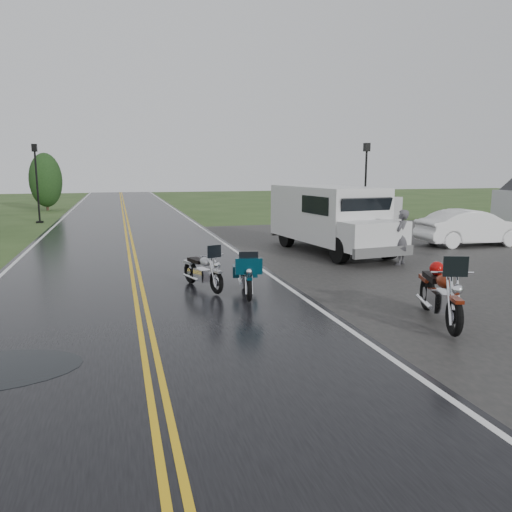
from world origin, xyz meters
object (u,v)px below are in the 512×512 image
Objects in this scene: van_white at (340,226)px; lamp_post_far_left at (37,183)px; motorcycle_silver at (216,273)px; lamp_post_far_right at (365,186)px; motorcycle_red at (455,301)px; motorcycle_teal at (249,279)px; sedan_white at (472,228)px; person_at_van at (401,238)px.

lamp_post_far_left reaches higher than van_white.
lamp_post_far_right reaches higher than motorcycle_silver.
lamp_post_far_left is at bearing 132.41° from motorcycle_red.
van_white is at bearing 15.46° from motorcycle_silver.
van_white is 1.41× the size of lamp_post_far_left.
motorcycle_teal is 1.06m from motorcycle_silver.
van_white is (1.10, 7.33, 0.54)m from motorcycle_red.
sedan_white is 0.98× the size of lamp_post_far_right.
motorcycle_red is 5.59m from motorcycle_silver.
lamp_post_far_right is at bearing -152.98° from person_at_van.
sedan_white is at bearing -37.95° from lamp_post_far_left.
motorcycle_teal is 6.77m from person_at_van.
motorcycle_teal is 0.44× the size of lamp_post_far_right.
lamp_post_far_left is at bearing 155.42° from lamp_post_far_right.
person_at_van is at bearing 85.18° from motorcycle_red.
motorcycle_red is at bearing -105.94° from van_white.
motorcycle_teal is 0.31× the size of van_white.
lamp_post_far_right reaches higher than van_white.
motorcycle_silver is at bearing -71.07° from lamp_post_far_left.
van_white is at bearing 110.81° from sedan_white.
van_white is 20.07m from lamp_post_far_left.
person_at_van is 0.39× the size of lamp_post_far_left.
motorcycle_teal is at bearing -73.26° from motorcycle_silver.
motorcycle_silver is 5.64m from van_white.
lamp_post_far_left reaches higher than motorcycle_teal.
motorcycle_red is 0.54× the size of lamp_post_far_left.
motorcycle_silver is 20.72m from lamp_post_far_left.
motorcycle_teal is at bearing 150.46° from motorcycle_red.
motorcycle_silver is (-3.60, 4.28, -0.13)m from motorcycle_red.
lamp_post_far_left reaches higher than lamp_post_far_right.
motorcycle_teal is at bearing 122.10° from sedan_white.
motorcycle_red is 1.22× the size of motorcycle_silver.
motorcycle_silver is 15.67m from lamp_post_far_right.
motorcycle_red is 0.56× the size of sedan_white.
person_at_van is 21.73m from lamp_post_far_left.
van_white is (4.70, 3.05, 0.67)m from motorcycle_silver.
motorcycle_silver is 0.46× the size of sedan_white.
van_white is 7.25m from sedan_white.
lamp_post_far_right is (3.63, 9.46, 1.34)m from person_at_van.
person_at_van is (6.53, 2.36, 0.30)m from motorcycle_silver.
lamp_post_far_right is at bearing 50.64° from van_white.
motorcycle_silver is at bearing 134.24° from motorcycle_teal.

